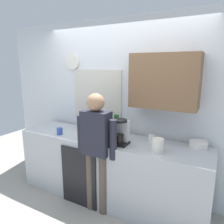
# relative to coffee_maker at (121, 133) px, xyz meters

# --- Properties ---
(ground_plane) EXTENTS (8.00, 8.00, 0.00)m
(ground_plane) POSITION_rel_coffee_maker_xyz_m (-0.25, -0.20, -1.08)
(ground_plane) COLOR #9E998E
(kitchen_counter) EXTENTS (2.74, 0.64, 0.94)m
(kitchen_counter) POSITION_rel_coffee_maker_xyz_m (-0.25, 0.10, -0.61)
(kitchen_counter) COLOR #B2B7BC
(kitchen_counter) RESTS_ON ground_plane
(dishwasher_panel) EXTENTS (0.56, 0.02, 0.84)m
(dishwasher_panel) POSITION_rel_coffee_maker_xyz_m (-0.53, -0.23, -0.66)
(dishwasher_panel) COLOR black
(dishwasher_panel) RESTS_ON ground_plane
(back_wall_assembly) EXTENTS (4.34, 0.42, 2.60)m
(back_wall_assembly) POSITION_rel_coffee_maker_xyz_m (-0.17, 0.50, 0.28)
(back_wall_assembly) COLOR silver
(back_wall_assembly) RESTS_ON ground_plane
(coffee_maker) EXTENTS (0.20, 0.20, 0.33)m
(coffee_maker) POSITION_rel_coffee_maker_xyz_m (0.00, 0.00, 0.00)
(coffee_maker) COLOR black
(coffee_maker) RESTS_ON kitchen_counter
(bottle_amber_beer) EXTENTS (0.06, 0.06, 0.23)m
(bottle_amber_beer) POSITION_rel_coffee_maker_xyz_m (-0.52, 0.23, -0.03)
(bottle_amber_beer) COLOR brown
(bottle_amber_beer) RESTS_ON kitchen_counter
(bottle_red_vinegar) EXTENTS (0.06, 0.06, 0.22)m
(bottle_red_vinegar) POSITION_rel_coffee_maker_xyz_m (-0.86, 0.26, -0.04)
(bottle_red_vinegar) COLOR maroon
(bottle_red_vinegar) RESTS_ON kitchen_counter
(bottle_green_wine) EXTENTS (0.07, 0.07, 0.30)m
(bottle_green_wine) POSITION_rel_coffee_maker_xyz_m (-0.22, 0.29, 0.00)
(bottle_green_wine) COLOR #195923
(bottle_green_wine) RESTS_ON kitchen_counter
(cup_white_mug) EXTENTS (0.08, 0.08, 0.10)m
(cup_white_mug) POSITION_rel_coffee_maker_xyz_m (0.33, 0.24, -0.10)
(cup_white_mug) COLOR white
(cup_white_mug) RESTS_ON kitchen_counter
(cup_blue_mug) EXTENTS (0.08, 0.08, 0.10)m
(cup_blue_mug) POSITION_rel_coffee_maker_xyz_m (-0.95, -0.10, -0.10)
(cup_blue_mug) COLOR #3351B2
(cup_blue_mug) RESTS_ON kitchen_counter
(mixing_bowl) EXTENTS (0.22, 0.22, 0.08)m
(mixing_bowl) POSITION_rel_coffee_maker_xyz_m (0.90, 0.34, -0.11)
(mixing_bowl) COLOR white
(mixing_bowl) RESTS_ON kitchen_counter
(potted_plant) EXTENTS (0.15, 0.15, 0.23)m
(potted_plant) POSITION_rel_coffee_maker_xyz_m (-0.33, 0.15, -0.01)
(potted_plant) COLOR #9E5638
(potted_plant) RESTS_ON kitchen_counter
(dish_soap) EXTENTS (0.06, 0.06, 0.18)m
(dish_soap) POSITION_rel_coffee_maker_xyz_m (-0.55, -0.07, -0.07)
(dish_soap) COLOR green
(dish_soap) RESTS_ON kitchen_counter
(storage_canister) EXTENTS (0.14, 0.14, 0.17)m
(storage_canister) POSITION_rel_coffee_maker_xyz_m (0.49, -0.05, -0.06)
(storage_canister) COLOR silver
(storage_canister) RESTS_ON kitchen_counter
(person_at_sink) EXTENTS (0.57, 0.22, 1.60)m
(person_at_sink) POSITION_rel_coffee_maker_xyz_m (-0.25, -0.20, -0.13)
(person_at_sink) COLOR brown
(person_at_sink) RESTS_ON ground_plane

